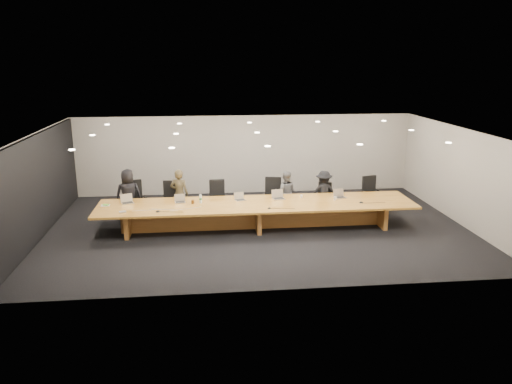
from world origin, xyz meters
TOP-DOWN VIEW (x-y plane):
  - ground at (0.00, 0.00)m, footprint 12.00×12.00m
  - back_wall at (0.00, 4.00)m, footprint 12.00×0.02m
  - left_wall_panel at (-5.94, 0.00)m, footprint 0.08×7.84m
  - conference_table at (0.00, 0.00)m, footprint 9.00×1.80m
  - chair_far_left at (-3.55, 1.18)m, footprint 0.78×0.78m
  - chair_left at (-2.53, 1.25)m, footprint 0.67×0.67m
  - chair_mid_left at (-1.07, 1.31)m, footprint 0.62×0.62m
  - chair_mid_right at (0.61, 1.17)m, footprint 0.72×0.72m
  - chair_right at (2.24, 1.16)m, footprint 0.65×0.65m
  - chair_far_right at (3.82, 1.23)m, footprint 0.70×0.70m
  - person_a at (-3.75, 1.23)m, footprint 0.82×0.59m
  - person_b at (-2.24, 1.18)m, footprint 0.64×0.50m
  - person_c at (1.04, 1.28)m, footprint 0.76×0.64m
  - person_d at (2.21, 1.14)m, footprint 0.93×0.57m
  - laptop_a at (-3.67, 0.38)m, footprint 0.40×0.35m
  - laptop_b at (-2.18, 0.30)m, footprint 0.32×0.25m
  - laptop_c at (-0.45, 0.34)m, footprint 0.35×0.30m
  - laptop_d at (0.68, 0.36)m, footprint 0.39×0.31m
  - laptop_e at (2.50, 0.29)m, footprint 0.38×0.32m
  - water_bottle at (-1.60, 0.20)m, footprint 0.09×0.09m
  - amber_mug at (-1.82, 0.15)m, footprint 0.10×0.10m
  - paper_cup_near at (1.36, 0.43)m, footprint 0.08×0.08m
  - paper_cup_far at (2.29, 0.07)m, footprint 0.10×0.10m
  - notepad at (-4.25, 0.22)m, footprint 0.23×0.19m
  - lime_gadget at (-4.24, 0.22)m, footprint 0.17×0.13m
  - av_box at (-3.68, -0.47)m, footprint 0.21×0.18m
  - mic_left at (-2.75, -0.53)m, footprint 0.16×0.16m
  - mic_center at (0.28, -0.55)m, footprint 0.13×0.13m
  - mic_right at (2.96, -0.27)m, footprint 0.13×0.13m

SIDE VIEW (x-z plane):
  - ground at x=0.00m, z-range 0.00..0.00m
  - chair_right at x=2.24m, z-range 0.00..1.00m
  - conference_table at x=0.00m, z-range 0.15..0.90m
  - chair_mid_left at x=-1.07m, z-range 0.00..1.13m
  - chair_left at x=-2.53m, z-range 0.00..1.15m
  - chair_far_right at x=3.82m, z-range 0.00..1.15m
  - chair_mid_right at x=0.61m, z-range 0.00..1.20m
  - chair_far_left at x=-3.55m, z-range 0.00..1.21m
  - person_c at x=1.04m, z-range 0.00..1.37m
  - person_d at x=2.21m, z-range 0.00..1.39m
  - notepad at x=-4.25m, z-range 0.75..0.76m
  - av_box at x=-3.68m, z-range 0.75..0.78m
  - mic_center at x=0.28m, z-range 0.75..0.78m
  - mic_right at x=2.96m, z-range 0.75..0.78m
  - mic_left at x=-2.75m, z-range 0.75..0.78m
  - person_b at x=-2.24m, z-range 0.00..1.54m
  - lime_gadget at x=-4.24m, z-range 0.76..0.79m
  - person_a at x=-3.75m, z-range 0.00..1.56m
  - paper_cup_near at x=1.36m, z-range 0.75..0.83m
  - paper_cup_far at x=2.29m, z-range 0.75..0.85m
  - amber_mug at x=-1.82m, z-range 0.75..0.85m
  - laptop_c at x=-0.45m, z-range 0.75..0.98m
  - laptop_b at x=-2.18m, z-range 0.75..0.99m
  - water_bottle at x=-1.60m, z-range 0.75..0.99m
  - laptop_e at x=2.50m, z-range 0.75..1.01m
  - laptop_a at x=-3.67m, z-range 0.75..1.01m
  - laptop_d at x=0.68m, z-range 0.75..1.02m
  - left_wall_panel at x=-5.94m, z-range 0.00..2.74m
  - back_wall at x=0.00m, z-range 0.00..2.80m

